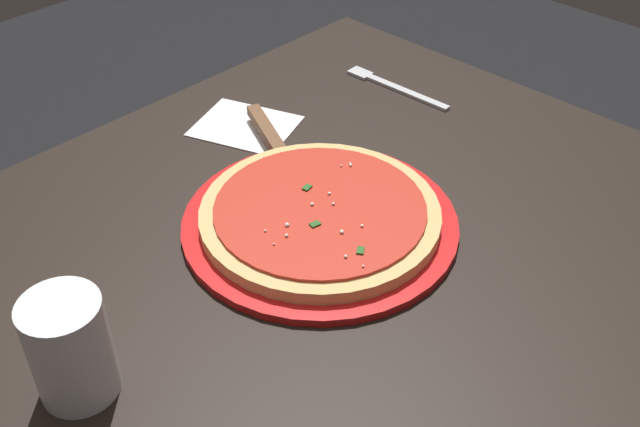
% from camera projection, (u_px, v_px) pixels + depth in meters
% --- Properties ---
extents(restaurant_table, '(1.06, 0.83, 0.73)m').
position_uv_depth(restaurant_table, '(306.00, 339.00, 0.94)').
color(restaurant_table, black).
rests_on(restaurant_table, ground_plane).
extents(serving_plate, '(0.33, 0.33, 0.01)m').
position_uv_depth(serving_plate, '(320.00, 223.00, 0.91)').
color(serving_plate, red).
rests_on(serving_plate, restaurant_table).
extents(pizza, '(0.29, 0.29, 0.02)m').
position_uv_depth(pizza, '(320.00, 214.00, 0.90)').
color(pizza, '#DBB26B').
rests_on(pizza, serving_plate).
extents(pizza_server, '(0.13, 0.22, 0.01)m').
position_uv_depth(pizza_server, '(276.00, 147.00, 1.02)').
color(pizza_server, silver).
rests_on(pizza_server, serving_plate).
extents(cup_tall_drink, '(0.08, 0.08, 0.11)m').
position_uv_depth(cup_tall_drink, '(70.00, 348.00, 0.69)').
color(cup_tall_drink, silver).
rests_on(cup_tall_drink, restaurant_table).
extents(napkin_folded_right, '(0.15, 0.17, 0.00)m').
position_uv_depth(napkin_folded_right, '(245.00, 126.00, 1.09)').
color(napkin_folded_right, white).
rests_on(napkin_folded_right, restaurant_table).
extents(fork, '(0.03, 0.19, 0.00)m').
position_uv_depth(fork, '(392.00, 86.00, 1.18)').
color(fork, silver).
rests_on(fork, restaurant_table).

